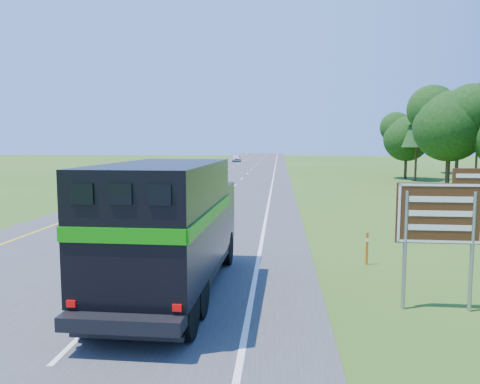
{
  "coord_description": "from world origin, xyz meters",
  "views": [
    {
      "loc": [
        6.25,
        1.19,
        4.38
      ],
      "look_at": [
        4.18,
        25.62,
        1.74
      ],
      "focal_mm": 35.0,
      "sensor_mm": 36.0,
      "label": 1
    }
  ],
  "objects": [
    {
      "name": "horse_truck",
      "position": [
        3.19,
        13.94,
        2.06
      ],
      "size": [
        2.88,
        8.6,
        3.78
      ],
      "rotation": [
        0.0,
        0.0,
        -0.02
      ],
      "color": "black",
      "rests_on": "road"
    },
    {
      "name": "far_car",
      "position": [
        -3.05,
        102.04,
        0.8
      ],
      "size": [
        1.89,
        4.47,
        1.51
      ],
      "primitive_type": "imported",
      "rotation": [
        0.0,
        0.0,
        0.02
      ],
      "color": "silver",
      "rests_on": "road"
    },
    {
      "name": "lane_markings",
      "position": [
        0.0,
        50.0,
        0.04
      ],
      "size": [
        11.15,
        260.0,
        0.01
      ],
      "color": "yellow",
      "rests_on": "road"
    },
    {
      "name": "exit_sign",
      "position": [
        10.39,
        13.4,
        2.41
      ],
      "size": [
        2.19,
        0.14,
        3.72
      ],
      "rotation": [
        0.0,
        0.0,
        -0.02
      ],
      "color": "gray",
      "rests_on": "ground"
    },
    {
      "name": "road",
      "position": [
        0.0,
        50.0,
        0.02
      ],
      "size": [
        15.0,
        260.0,
        0.04
      ],
      "primitive_type": "cube",
      "color": "#38383A",
      "rests_on": "ground"
    },
    {
      "name": "white_suv",
      "position": [
        -3.18,
        33.31,
        0.89
      ],
      "size": [
        3.13,
        6.26,
        1.7
      ],
      "primitive_type": "imported",
      "rotation": [
        0.0,
        0.0,
        0.05
      ],
      "color": "white",
      "rests_on": "road"
    },
    {
      "name": "delineator",
      "position": [
        9.38,
        17.85,
        0.63
      ],
      "size": [
        0.1,
        0.05,
        1.17
      ],
      "color": "#E1560B",
      "rests_on": "ground"
    }
  ]
}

